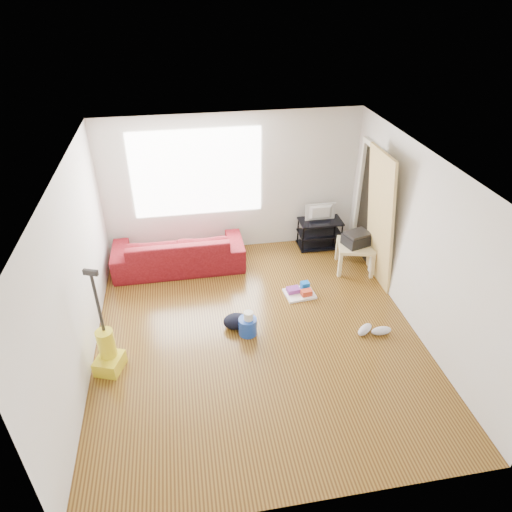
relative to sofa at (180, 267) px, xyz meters
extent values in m
cube|color=#432910|center=(1.03, -1.95, 0.00)|extent=(4.50, 5.00, 0.01)
cube|color=silver|center=(1.03, -1.95, 2.50)|extent=(4.50, 5.00, 0.01)
cube|color=beige|center=(1.03, 0.55, 1.25)|extent=(4.50, 0.01, 2.50)
cube|color=beige|center=(1.03, -4.45, 1.25)|extent=(4.50, 0.01, 2.50)
cube|color=beige|center=(-1.22, -1.95, 1.25)|extent=(0.01, 5.00, 2.50)
cube|color=beige|center=(3.28, -1.95, 1.25)|extent=(0.01, 5.00, 2.50)
cube|color=white|center=(0.43, 0.53, 1.50)|extent=(2.20, 0.01, 1.50)
cube|color=white|center=(3.24, -0.70, 1.00)|extent=(0.06, 0.08, 2.00)
cube|color=white|center=(3.24, 0.20, 1.00)|extent=(0.06, 0.08, 2.00)
cube|color=white|center=(3.24, -0.25, 2.04)|extent=(0.06, 0.98, 0.08)
cube|color=black|center=(3.27, -0.25, 1.00)|extent=(0.01, 0.86, 1.98)
imported|color=#47050A|center=(0.00, 0.00, 0.00)|extent=(2.22, 0.87, 0.65)
cube|color=black|center=(2.60, 0.27, 0.03)|extent=(0.79, 0.45, 0.03)
cube|color=black|center=(2.60, 0.27, 0.28)|extent=(0.79, 0.45, 0.03)
cube|color=black|center=(2.60, 0.27, 0.53)|extent=(0.79, 0.45, 0.03)
cylinder|color=black|center=(2.23, 0.08, 0.27)|extent=(0.03, 0.03, 0.54)
cylinder|color=black|center=(2.24, 0.47, 0.27)|extent=(0.03, 0.03, 0.54)
cylinder|color=black|center=(2.96, 0.07, 0.27)|extent=(0.03, 0.03, 0.54)
cylinder|color=black|center=(2.96, 0.46, 0.27)|extent=(0.03, 0.03, 0.54)
imported|color=black|center=(2.60, 0.27, 0.70)|extent=(0.55, 0.07, 0.32)
cube|color=#C7B77C|center=(2.98, -0.56, 0.46)|extent=(0.72, 0.72, 0.05)
cube|color=#C7B77C|center=(2.65, -0.76, 0.22)|extent=(0.05, 0.05, 0.43)
cube|color=#C7B77C|center=(2.78, -0.23, 0.22)|extent=(0.05, 0.05, 0.43)
cube|color=#C7B77C|center=(3.17, -0.89, 0.22)|extent=(0.05, 0.05, 0.43)
cube|color=#C7B77C|center=(3.30, -0.37, 0.22)|extent=(0.05, 0.05, 0.43)
cube|color=black|center=(2.98, -0.56, 0.58)|extent=(0.51, 0.45, 0.19)
cube|color=black|center=(2.98, -0.56, 0.69)|extent=(0.46, 0.39, 0.04)
cylinder|color=#173CA2|center=(0.90, -1.92, 0.00)|extent=(0.28, 0.28, 0.26)
cylinder|color=silver|center=(0.91, -1.92, 0.19)|extent=(0.13, 0.13, 0.12)
cube|color=white|center=(1.86, -1.15, 0.02)|extent=(0.50, 0.42, 0.04)
cube|color=#BF3921|center=(1.95, -1.23, 0.08)|extent=(0.18, 0.13, 0.09)
cube|color=#792D88|center=(1.76, -1.11, 0.07)|extent=(0.22, 0.17, 0.07)
cube|color=blue|center=(1.97, -1.06, 0.10)|extent=(0.14, 0.12, 0.13)
ellipsoid|color=black|center=(0.75, -1.75, 0.00)|extent=(0.38, 0.30, 0.20)
ellipsoid|color=silver|center=(2.55, -2.20, 0.06)|extent=(0.32, 0.28, 0.12)
ellipsoid|color=silver|center=(2.77, -2.26, 0.06)|extent=(0.30, 0.14, 0.12)
cube|color=yellow|center=(-0.97, -2.29, 0.10)|extent=(0.42, 0.44, 0.20)
cylinder|color=yellow|center=(-0.97, -2.24, 0.40)|extent=(0.22, 0.22, 0.39)
cylinder|color=black|center=(-0.97, -2.20, 1.01)|extent=(0.04, 0.04, 0.84)
cube|color=black|center=(-0.97, -2.20, 1.46)|extent=(0.18, 0.10, 0.07)
cube|color=tan|center=(3.16, -0.93, 0.00)|extent=(0.28, 0.89, 2.23)
camera|label=1|loc=(0.16, -6.82, 4.40)|focal=32.00mm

